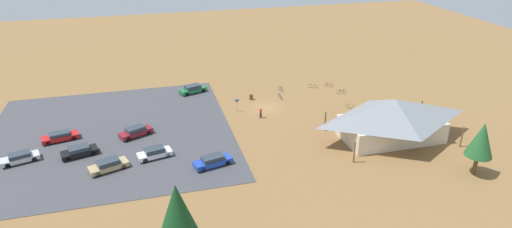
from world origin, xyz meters
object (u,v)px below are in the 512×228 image
at_px(bicycle_yellow_yard_right, 367,109).
at_px(bicycle_purple_trailside, 280,96).
at_px(car_blue_back_corner, 213,161).
at_px(bicycle_red_by_bin, 329,85).
at_px(bicycle_black_near_porch, 341,92).
at_px(car_silver_end_stall, 20,158).
at_px(car_green_inner_stall, 193,89).
at_px(pine_center, 177,212).
at_px(bicycle_orange_front_row, 313,86).
at_px(car_red_front_row, 60,136).
at_px(bike_pavilion, 393,117).
at_px(car_white_far_end, 155,153).
at_px(visitor_crossing_yard, 261,112).
at_px(trash_bin, 251,97).
at_px(car_black_aisle_side, 79,151).
at_px(pine_mideast, 481,140).
at_px(bicycle_silver_back_row, 350,107).
at_px(car_maroon_by_curb, 136,132).
at_px(bicycle_blue_near_sign, 280,89).
at_px(car_tan_near_entry, 108,165).
at_px(lot_sign, 237,103).

height_order(bicycle_yellow_yard_right, bicycle_purple_trailside, bicycle_yellow_yard_right).
bearing_deg(car_blue_back_corner, bicycle_red_by_bin, -139.12).
bearing_deg(bicycle_purple_trailside, bicycle_black_near_porch, 176.40).
relative_size(car_silver_end_stall, car_green_inner_stall, 0.95).
xyz_separation_m(pine_center, bicycle_black_near_porch, (-31.29, -33.50, -5.18)).
xyz_separation_m(bicycle_orange_front_row, car_red_front_row, (41.19, 9.71, 0.31)).
bearing_deg(bicycle_red_by_bin, car_green_inner_stall, -7.76).
distance_m(bike_pavilion, car_white_far_end, 32.24).
bearing_deg(visitor_crossing_yard, trash_bin, -93.03).
xyz_separation_m(car_black_aisle_side, car_white_far_end, (-9.38, 2.97, 0.02)).
xyz_separation_m(car_red_front_row, visitor_crossing_yard, (-28.69, -0.01, 0.22)).
bearing_deg(bicycle_red_by_bin, car_white_far_end, 29.08).
relative_size(pine_mideast, bicycle_silver_back_row, 4.40).
xyz_separation_m(bicycle_orange_front_row, car_maroon_by_curb, (31.09, 11.02, 0.37)).
height_order(bicycle_silver_back_row, car_black_aisle_side, car_black_aisle_side).
distance_m(bicycle_purple_trailside, car_white_far_end, 26.18).
xyz_separation_m(bicycle_silver_back_row, car_white_far_end, (31.18, 7.58, 0.35)).
xyz_separation_m(car_green_inner_stall, car_blue_back_corner, (0.77, 24.99, -0.02)).
bearing_deg(car_black_aisle_side, bicycle_blue_near_sign, -154.95).
height_order(car_green_inner_stall, car_tan_near_entry, car_green_inner_stall).
distance_m(bicycle_purple_trailside, car_green_inner_stall, 15.36).
height_order(pine_center, car_black_aisle_side, pine_center).
height_order(lot_sign, pine_center, pine_center).
distance_m(bike_pavilion, bicycle_purple_trailside, 20.83).
bearing_deg(car_maroon_by_curb, bicycle_orange_front_row, -160.48).
distance_m(bike_pavilion, car_maroon_by_curb, 35.70).
xyz_separation_m(bicycle_blue_near_sign, car_white_far_end, (22.73, 17.98, 0.33)).
bearing_deg(car_silver_end_stall, visitor_crossing_yard, -171.53).
xyz_separation_m(pine_center, car_maroon_by_curb, (3.58, -26.19, -4.82)).
xyz_separation_m(trash_bin, visitor_crossing_yard, (0.39, 7.41, 0.45)).
relative_size(pine_mideast, bicycle_yellow_yard_right, 4.19).
bearing_deg(bicycle_silver_back_row, bicycle_yellow_yard_right, 149.35).
distance_m(pine_mideast, car_black_aisle_side, 49.41).
bearing_deg(lot_sign, bicycle_blue_near_sign, -144.45).
xyz_separation_m(bicycle_orange_front_row, car_tan_near_entry, (34.43, 19.36, 0.35)).
xyz_separation_m(pine_center, car_blue_back_corner, (-5.51, -15.50, -4.82)).
bearing_deg(car_silver_end_stall, car_white_far_end, 168.99).
distance_m(bicycle_orange_front_row, car_red_front_row, 42.32).
height_order(bicycle_silver_back_row, visitor_crossing_yard, visitor_crossing_yard).
relative_size(pine_mideast, car_maroon_by_curb, 1.39).
bearing_deg(bicycle_blue_near_sign, car_red_front_row, 15.79).
height_order(bicycle_purple_trailside, car_red_front_row, car_red_front_row).
height_order(lot_sign, bicycle_orange_front_row, lot_sign).
distance_m(bicycle_black_near_porch, visitor_crossing_yard, 17.36).
distance_m(bicycle_red_by_bin, car_blue_back_corner, 33.12).
bearing_deg(bicycle_yellow_yard_right, trash_bin, -28.94).
relative_size(pine_mideast, visitor_crossing_yard, 3.93).
xyz_separation_m(bicycle_orange_front_row, car_silver_end_stall, (45.25, 14.58, 0.32)).
bearing_deg(car_blue_back_corner, pine_center, 70.42).
bearing_deg(bicycle_black_near_porch, trash_bin, -5.10).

